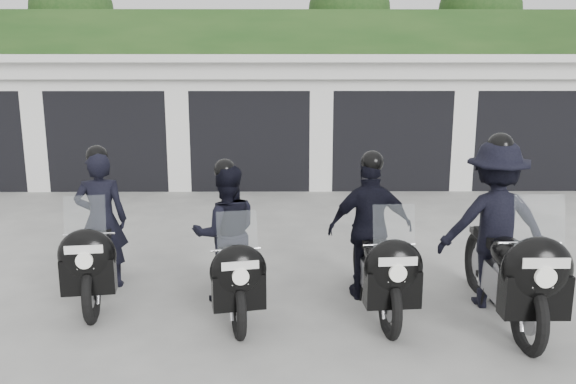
{
  "coord_description": "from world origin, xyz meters",
  "views": [
    {
      "loc": [
        0.73,
        -7.71,
        2.95
      ],
      "look_at": [
        0.79,
        0.71,
        1.05
      ],
      "focal_mm": 38.0,
      "sensor_mm": 36.0,
      "label": 1
    }
  ],
  "objects_px": {
    "police_bike_a": "(98,237)",
    "police_bike_b": "(228,245)",
    "police_bike_c": "(373,239)",
    "police_bike_d": "(499,236)"
  },
  "relations": [
    {
      "from": "police_bike_a",
      "to": "police_bike_b",
      "type": "bearing_deg",
      "value": -20.25
    },
    {
      "from": "police_bike_c",
      "to": "police_bike_d",
      "type": "relative_size",
      "value": 0.89
    },
    {
      "from": "police_bike_b",
      "to": "police_bike_c",
      "type": "height_order",
      "value": "police_bike_c"
    },
    {
      "from": "police_bike_a",
      "to": "police_bike_b",
      "type": "height_order",
      "value": "police_bike_a"
    },
    {
      "from": "police_bike_a",
      "to": "police_bike_b",
      "type": "distance_m",
      "value": 1.67
    },
    {
      "from": "police_bike_c",
      "to": "police_bike_d",
      "type": "height_order",
      "value": "police_bike_d"
    },
    {
      "from": "police_bike_c",
      "to": "police_bike_d",
      "type": "xyz_separation_m",
      "value": [
        1.42,
        -0.23,
        0.11
      ]
    },
    {
      "from": "police_bike_a",
      "to": "police_bike_c",
      "type": "bearing_deg",
      "value": -12.95
    },
    {
      "from": "police_bike_b",
      "to": "police_bike_c",
      "type": "distance_m",
      "value": 1.73
    },
    {
      "from": "police_bike_a",
      "to": "police_bike_b",
      "type": "relative_size",
      "value": 1.06
    }
  ]
}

